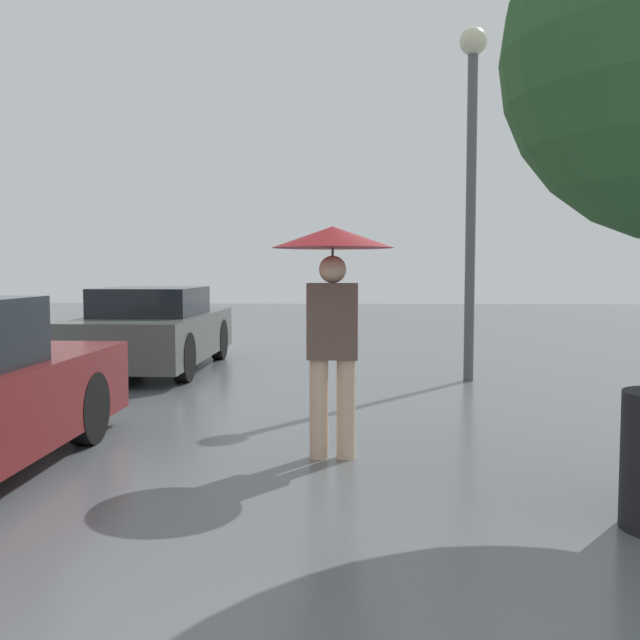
# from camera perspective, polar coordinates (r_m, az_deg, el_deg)

# --- Properties ---
(pedestrian) EXTENTS (0.96, 0.96, 1.84)m
(pedestrian) POSITION_cam_1_polar(r_m,az_deg,el_deg) (5.61, 1.01, 3.16)
(pedestrian) COLOR beige
(pedestrian) RESTS_ON ground_plane
(parked_car_farthest) EXTENTS (1.62, 3.95, 1.24)m
(parked_car_farthest) POSITION_cam_1_polar(r_m,az_deg,el_deg) (10.97, -13.05, -0.79)
(parked_car_farthest) COLOR #4C514C
(parked_car_farthest) RESTS_ON ground_plane
(street_lamp) EXTENTS (0.36, 0.36, 4.66)m
(street_lamp) POSITION_cam_1_polar(r_m,az_deg,el_deg) (9.88, 12.04, 13.08)
(street_lamp) COLOR #515456
(street_lamp) RESTS_ON ground_plane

